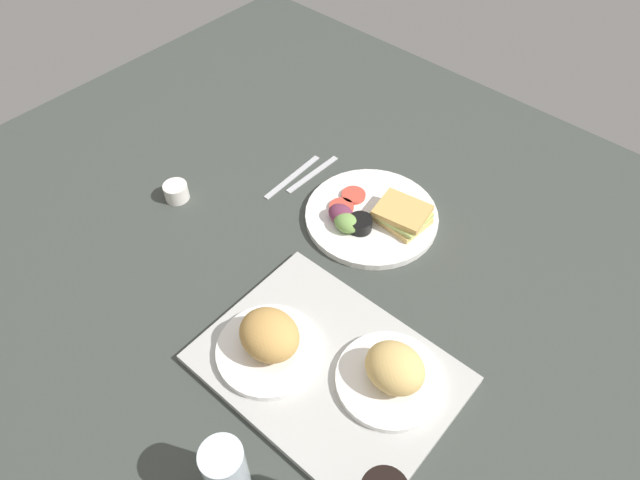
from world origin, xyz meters
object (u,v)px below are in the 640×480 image
Objects in this scene: bread_plate_near at (392,373)px; plate_with_salad at (373,216)px; espresso_cup at (176,192)px; bread_plate_far at (269,341)px; drinking_glass at (226,472)px; fork at (313,174)px; knife at (292,176)px; serving_tray at (328,369)px.

plate_with_salad is at bearing -47.19° from bread_plate_near.
plate_with_salad is 5.35× the size of espresso_cup.
bread_plate_far is at bearing 100.30° from plate_with_salad.
bread_plate_near is 0.64× the size of plate_with_salad.
bread_plate_far is 1.46× the size of drinking_glass.
plate_with_salad is 45.98cm from espresso_cup.
bread_plate_far is 1.15× the size of fork.
drinking_glass reaches higher than knife.
serving_tray is at bearing 26.87° from bread_plate_near.
plate_with_salad is at bearing -63.72° from serving_tray.
fork is 0.89× the size of knife.
serving_tray is at bearing 169.71° from espresso_cup.
serving_tray is 2.31× the size of bread_plate_far.
drinking_glass is 0.79× the size of fork.
fork is (39.91, -62.91, -6.45)cm from drinking_glass.
bread_plate_far is (10.03, 4.67, 4.42)cm from serving_tray.
espresso_cup is at bearing -31.67° from drinking_glass.
bread_plate_near is 66.51cm from espresso_cup.
drinking_glass reaches higher than serving_tray.
knife is at bearing -39.15° from serving_tray.
drinking_glass reaches higher than bread_plate_far.
bread_plate_near is (-10.27, -5.20, 4.08)cm from serving_tray.
bread_plate_near is 40.57cm from plate_with_salad.
fork is (37.87, -37.28, -0.55)cm from serving_tray.
knife is at bearing -50.90° from bread_plate_far.
bread_plate_far reaches higher than knife.
bread_plate_near is 1.43× the size of drinking_glass.
serving_tray is at bearing 46.46° from fork.
fork is at bearing 140.43° from knife.
espresso_cup is 27.68cm from knife.
plate_with_salad is at bearing -79.70° from bread_plate_far.
bread_plate_far is at bearing 24.97° from serving_tray.
bread_plate_near is at bearing 57.33° from fork.
serving_tray is 52.70cm from knife.
serving_tray is 8.04× the size of espresso_cup.
espresso_cup reaches higher than fork.
espresso_cup is (38.78, 24.70, 0.35)cm from plate_with_salad.
drinking_glass reaches higher than bread_plate_near.
bread_plate_near is 22.57cm from bread_plate_far.
drinking_glass is at bearing 107.65° from plate_with_salad.
bread_plate_far is 3.48× the size of espresso_cup.
drinking_glass is (-19.25, 60.51, 5.05)cm from plate_with_salad.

